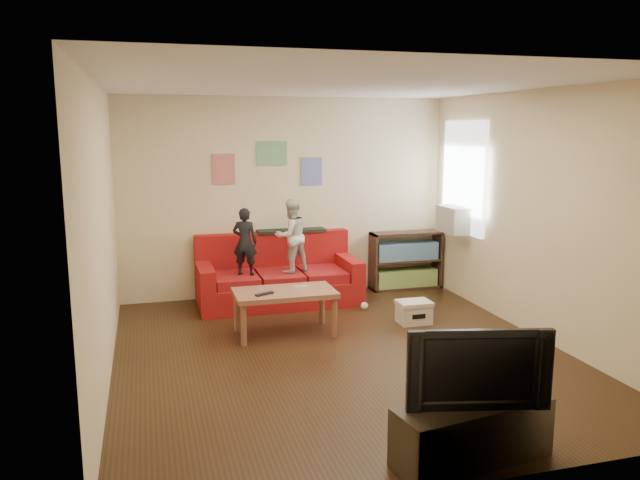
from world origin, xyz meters
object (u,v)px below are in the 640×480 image
object	(u,v)px
child_b	(291,236)
bookshelf	(405,263)
coffee_table	(285,297)
file_box	(414,312)
television	(475,365)
sofa	(278,279)
child_a	(245,242)
tv_stand	(472,432)

from	to	relation	value
child_b	bookshelf	bearing A→B (deg)	173.14
coffee_table	file_box	bearing A→B (deg)	-0.90
coffee_table	television	world-z (taller)	television
sofa	child_b	bearing A→B (deg)	-49.27
child_b	bookshelf	xyz separation A→B (m)	(1.78, 0.40, -0.55)
coffee_table	child_a	bearing A→B (deg)	102.98
file_box	tv_stand	size ratio (longest dim) A/B	0.34
file_box	television	world-z (taller)	television
child_a	television	distance (m)	4.24
child_a	coffee_table	xyz separation A→B (m)	(0.26, -1.13, -0.44)
child_b	file_box	bearing A→B (deg)	117.13
sofa	child_b	size ratio (longest dim) A/B	2.19
child_b	coffee_table	world-z (taller)	child_b
television	coffee_table	bearing A→B (deg)	115.43
sofa	bookshelf	world-z (taller)	sofa
file_box	tv_stand	bearing A→B (deg)	-106.83
tv_stand	child_b	bearing A→B (deg)	84.96
child_a	child_b	distance (m)	0.60
coffee_table	child_b	bearing A→B (deg)	73.21
coffee_table	file_box	size ratio (longest dim) A/B	2.88
bookshelf	file_box	xyz separation A→B (m)	(-0.56, -1.55, -0.23)
tv_stand	file_box	bearing A→B (deg)	63.73
sofa	file_box	size ratio (longest dim) A/B	5.40
child_a	file_box	size ratio (longest dim) A/B	2.22
sofa	television	xyz separation A→B (m)	(0.47, -4.31, 0.40)
sofa	bookshelf	size ratio (longest dim) A/B	2.04
file_box	child_a	bearing A→B (deg)	147.69
child_b	tv_stand	distance (m)	4.21
bookshelf	tv_stand	size ratio (longest dim) A/B	0.91
child_b	television	bearing A→B (deg)	74.86
bookshelf	sofa	bearing A→B (deg)	-173.24
child_a	television	size ratio (longest dim) A/B	0.89
child_a	coffee_table	size ratio (longest dim) A/B	0.77
coffee_table	file_box	distance (m)	1.59
bookshelf	child_a	bearing A→B (deg)	-170.45
bookshelf	tv_stand	xyz separation A→B (m)	(-1.46, -4.54, -0.15)
child_b	bookshelf	world-z (taller)	child_b
child_b	file_box	size ratio (longest dim) A/B	2.46
bookshelf	television	bearing A→B (deg)	-107.83
child_b	bookshelf	distance (m)	1.90
bookshelf	tv_stand	distance (m)	4.77
sofa	bookshelf	xyz separation A→B (m)	(1.93, 0.23, 0.06)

